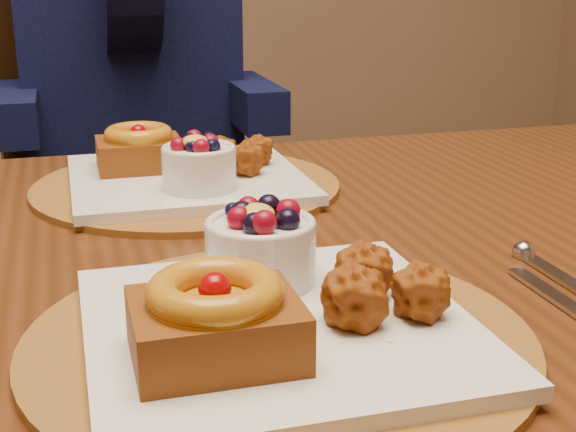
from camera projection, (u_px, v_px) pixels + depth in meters
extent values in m
cube|color=#3D1D0B|center=(222.00, 266.00, 0.80)|extent=(1.60, 0.90, 0.04)
cylinder|color=brown|center=(279.00, 339.00, 0.60)|extent=(0.38, 0.38, 0.01)
cube|color=white|center=(279.00, 327.00, 0.59)|extent=(0.28, 0.28, 0.01)
cube|color=#4A2406|center=(216.00, 330.00, 0.53)|extent=(0.11, 0.09, 0.04)
torus|color=#964D09|center=(215.00, 292.00, 0.52)|extent=(0.09, 0.09, 0.02)
sphere|color=#8D0203|center=(215.00, 289.00, 0.52)|extent=(0.02, 0.02, 0.02)
sphere|color=#963F0A|center=(363.00, 272.00, 0.63)|extent=(0.04, 0.04, 0.04)
sphere|color=#963F0A|center=(353.00, 299.00, 0.58)|extent=(0.04, 0.04, 0.04)
sphere|color=#963F0A|center=(420.00, 292.00, 0.59)|extent=(0.04, 0.04, 0.04)
cylinder|color=white|center=(261.00, 253.00, 0.65)|extent=(0.09, 0.09, 0.05)
torus|color=white|center=(260.00, 223.00, 0.65)|extent=(0.09, 0.09, 0.01)
ellipsoid|color=gold|center=(255.00, 214.00, 0.64)|extent=(0.03, 0.03, 0.02)
cylinder|color=brown|center=(187.00, 186.00, 1.00)|extent=(0.38, 0.38, 0.01)
cube|color=white|center=(187.00, 178.00, 1.00)|extent=(0.28, 0.28, 0.01)
cube|color=#4A2406|center=(139.00, 154.00, 1.01)|extent=(0.10, 0.09, 0.04)
torus|color=#964D09|center=(138.00, 134.00, 1.01)|extent=(0.09, 0.09, 0.02)
sphere|color=#8D0203|center=(138.00, 132.00, 1.01)|extent=(0.02, 0.02, 0.02)
sphere|color=#963F0A|center=(246.00, 160.00, 0.98)|extent=(0.04, 0.04, 0.04)
sphere|color=#963F0A|center=(219.00, 153.00, 1.02)|extent=(0.04, 0.04, 0.04)
sphere|color=#963F0A|center=(257.00, 150.00, 1.03)|extent=(0.04, 0.04, 0.04)
cylinder|color=white|center=(199.00, 169.00, 0.92)|extent=(0.09, 0.09, 0.05)
torus|color=white|center=(199.00, 149.00, 0.92)|extent=(0.09, 0.09, 0.01)
ellipsoid|color=gold|center=(195.00, 142.00, 0.91)|extent=(0.03, 0.03, 0.02)
cube|color=#B2B2B7|center=(572.00, 295.00, 0.68)|extent=(0.06, 0.17, 0.00)
cube|color=black|center=(150.00, 247.00, 1.62)|extent=(0.56, 0.56, 0.04)
cylinder|color=black|center=(87.00, 429.00, 1.43)|extent=(0.04, 0.04, 0.46)
cylinder|color=black|center=(285.00, 376.00, 1.62)|extent=(0.04, 0.04, 0.46)
cylinder|color=black|center=(39.00, 340.00, 1.77)|extent=(0.04, 0.04, 0.46)
cylinder|color=black|center=(207.00, 304.00, 1.95)|extent=(0.04, 0.04, 0.46)
cube|color=black|center=(112.00, 111.00, 1.72)|extent=(0.46, 0.13, 0.49)
cube|color=black|center=(131.00, 87.00, 1.60)|extent=(0.41, 0.22, 0.59)
cube|color=black|center=(16.00, 112.00, 1.44)|extent=(0.08, 0.30, 0.08)
cube|color=black|center=(250.00, 101.00, 1.55)|extent=(0.08, 0.30, 0.08)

